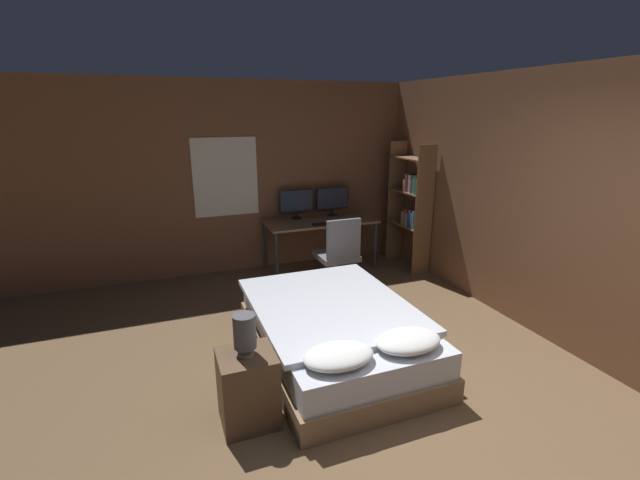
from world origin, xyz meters
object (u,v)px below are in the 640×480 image
at_px(desk, 321,226).
at_px(monitor_left, 297,202).
at_px(monitor_right, 332,199).
at_px(computer_mouse, 346,221).
at_px(bedside_lamp, 245,332).
at_px(office_chair, 338,260).
at_px(nightstand, 248,388).
at_px(keyboard, 327,224).
at_px(bed, 335,332).
at_px(bookshelf, 413,201).

distance_m(desk, monitor_left, 0.50).
bearing_deg(monitor_right, computer_mouse, -89.23).
distance_m(bedside_lamp, office_chair, 2.66).
bearing_deg(office_chair, monitor_left, 100.83).
height_order(nightstand, keyboard, keyboard).
distance_m(bedside_lamp, monitor_left, 3.48).
bearing_deg(desk, monitor_right, 40.40).
height_order(nightstand, desk, desk).
bearing_deg(desk, computer_mouse, -39.38).
bearing_deg(desk, keyboard, -90.00).
xyz_separation_m(keyboard, office_chair, (-0.08, -0.60, -0.34)).
height_order(bed, desk, desk).
xyz_separation_m(nightstand, monitor_right, (2.00, 3.16, 0.70)).
bearing_deg(bed, monitor_right, 67.96).
xyz_separation_m(monitor_left, computer_mouse, (0.58, -0.49, -0.23)).
bearing_deg(monitor_right, bookshelf, -35.18).
relative_size(bed, desk, 1.29).
bearing_deg(monitor_left, nightstand, -114.25).
distance_m(desk, computer_mouse, 0.39).
xyz_separation_m(bed, bookshelf, (2.02, 1.88, 0.76)).
bearing_deg(bedside_lamp, monitor_right, 57.71).
height_order(bed, bedside_lamp, bedside_lamp).
distance_m(monitor_right, bookshelf, 1.20).
height_order(bedside_lamp, keyboard, bedside_lamp).
bearing_deg(computer_mouse, bedside_lamp, -126.84).
distance_m(bed, monitor_left, 2.71).
height_order(bed, bookshelf, bookshelf).
distance_m(monitor_right, computer_mouse, 0.54).
bearing_deg(keyboard, monitor_right, 59.39).
relative_size(monitor_right, office_chair, 0.51).
bearing_deg(computer_mouse, bed, -116.67).
xyz_separation_m(monitor_left, keyboard, (0.29, -0.49, -0.24)).
xyz_separation_m(monitor_left, monitor_right, (0.57, 0.00, 0.00)).
relative_size(nightstand, monitor_right, 1.12).
bearing_deg(keyboard, nightstand, -122.59).
bearing_deg(bookshelf, computer_mouse, 168.12).
height_order(bedside_lamp, computer_mouse, bedside_lamp).
xyz_separation_m(nightstand, monitor_left, (1.42, 3.16, 0.70)).
distance_m(nightstand, monitor_left, 3.54).
relative_size(nightstand, keyboard, 1.41).
xyz_separation_m(bed, monitor_right, (1.04, 2.57, 0.73)).
bearing_deg(nightstand, bed, 31.79).
height_order(computer_mouse, office_chair, office_chair).
bearing_deg(bookshelf, monitor_right, 144.82).
distance_m(bedside_lamp, monitor_right, 3.75).
height_order(desk, monitor_left, monitor_left).
distance_m(bedside_lamp, desk, 3.38).
height_order(monitor_left, keyboard, monitor_left).
relative_size(bedside_lamp, desk, 0.20).
bearing_deg(bedside_lamp, monitor_left, 65.75).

